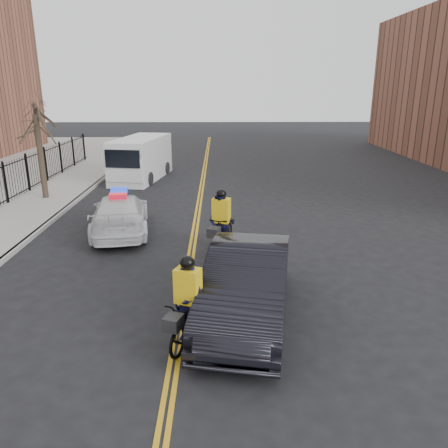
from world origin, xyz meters
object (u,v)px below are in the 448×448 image
cyclist_near (188,312)px  cyclist_far (221,227)px  cargo_van (140,159)px  dark_sedan (247,283)px  police_cruiser (120,214)px

cyclist_near → cyclist_far: 5.64m
cyclist_far → cargo_van: bearing=130.4°
cyclist_near → dark_sedan: bearing=59.5°
cargo_van → cyclist_near: cargo_van is taller
police_cruiser → cyclist_far: bearing=143.3°
cargo_van → cyclist_near: bearing=-67.6°
dark_sedan → cyclist_far: size_ratio=2.44×
police_cruiser → dark_sedan: bearing=114.9°
police_cruiser → cyclist_near: bearing=103.0°
dark_sedan → cyclist_near: cyclist_near is taller
cargo_van → cyclist_far: 13.02m
dark_sedan → cyclist_near: (-1.34, -1.04, -0.19)m
cyclist_near → cyclist_far: cyclist_far is taller
police_cruiser → cargo_van: size_ratio=0.86×
cyclist_far → police_cruiser: bearing=171.3°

